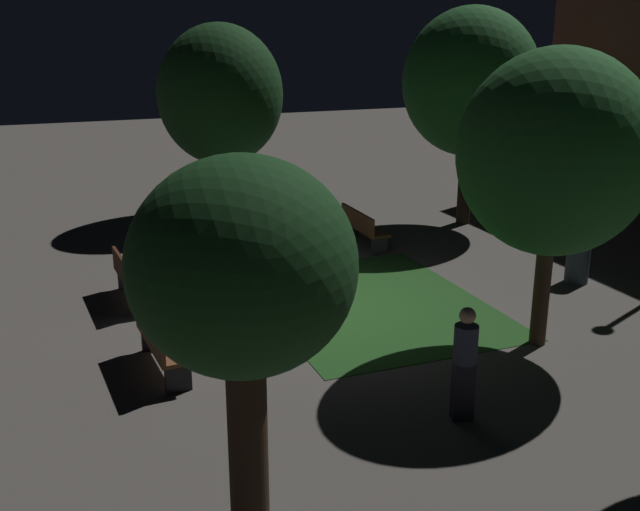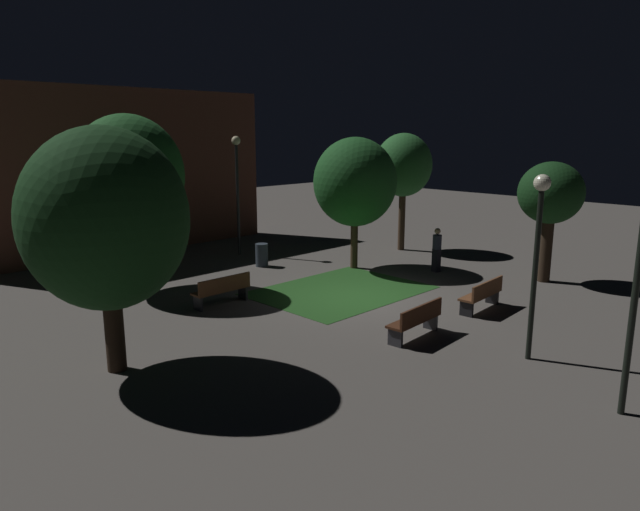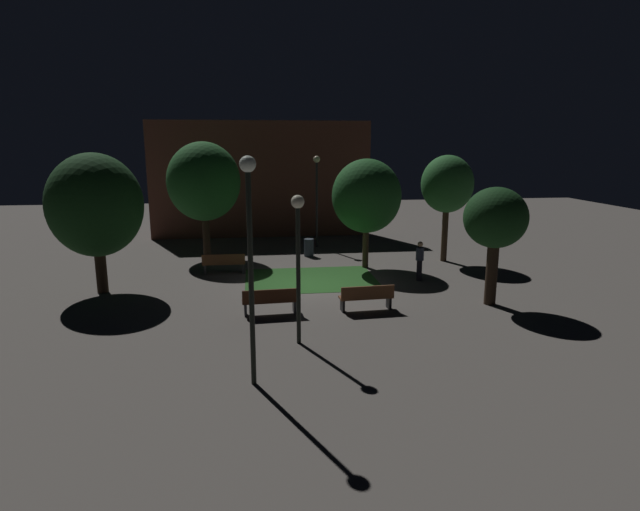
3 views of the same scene
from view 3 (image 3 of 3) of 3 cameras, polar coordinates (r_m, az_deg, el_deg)
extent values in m
plane|color=#56514C|center=(20.25, -1.30, -3.36)|extent=(60.00, 60.00, 0.00)
cube|color=#23511E|center=(21.18, -1.03, -2.64)|extent=(5.31, 4.05, 0.01)
cube|color=#422314|center=(16.93, -5.54, -4.97)|extent=(1.83, 0.59, 0.06)
cube|color=#422314|center=(16.67, -5.49, -4.43)|extent=(1.80, 0.17, 0.40)
cube|color=#2D2D33|center=(16.96, -8.23, -5.87)|extent=(0.10, 0.39, 0.42)
cube|color=#2D2D33|center=(17.09, -2.84, -5.61)|extent=(0.10, 0.39, 0.42)
cube|color=brown|center=(17.31, 5.09, -4.58)|extent=(1.83, 0.59, 0.06)
cube|color=brown|center=(17.05, 5.30, -4.04)|extent=(1.80, 0.17, 0.40)
cube|color=black|center=(17.19, 2.50, -5.50)|extent=(0.10, 0.39, 0.42)
cube|color=black|center=(17.61, 7.59, -5.16)|extent=(0.10, 0.39, 0.42)
cube|color=brown|center=(22.42, -10.55, -0.83)|extent=(1.80, 0.48, 0.06)
cube|color=brown|center=(22.17, -10.60, -0.38)|extent=(1.80, 0.06, 0.40)
cube|color=#2D2D33|center=(22.54, -12.56, -1.48)|extent=(0.08, 0.38, 0.42)
cube|color=#2D2D33|center=(22.45, -8.49, -1.37)|extent=(0.08, 0.38, 0.42)
cylinder|color=#2D2116|center=(25.57, -12.46, 2.79)|extent=(0.35, 0.35, 2.74)
ellipsoid|color=#1E5623|center=(25.30, -12.70, 7.97)|extent=(3.45, 3.45, 3.73)
cylinder|color=#423021|center=(23.07, 5.05, 1.56)|extent=(0.27, 0.27, 2.37)
ellipsoid|color=#1E5623|center=(22.78, 5.15, 6.56)|extent=(3.03, 3.03, 3.22)
cylinder|color=#423021|center=(24.92, 13.61, 2.76)|extent=(0.29, 0.29, 2.97)
ellipsoid|color=#28662D|center=(24.67, 13.86, 7.67)|extent=(2.40, 2.40, 2.64)
cylinder|color=#2D2116|center=(20.74, -23.06, -0.63)|extent=(0.40, 0.40, 2.35)
ellipsoid|color=#143816|center=(20.41, -23.55, 5.12)|extent=(3.36, 3.36, 3.75)
cylinder|color=#2D2116|center=(18.63, 18.42, -1.51)|extent=(0.39, 0.39, 2.44)
ellipsoid|color=#143816|center=(18.30, 18.80, 3.98)|extent=(2.12, 2.12, 2.05)
cylinder|color=black|center=(27.47, -0.36, 5.57)|extent=(0.12, 0.12, 4.49)
sphere|color=#F4E5B2|center=(27.30, -0.37, 10.57)|extent=(0.36, 0.36, 0.36)
cylinder|color=black|center=(14.04, -2.40, -2.39)|extent=(0.12, 0.12, 3.80)
sphere|color=#F2EDCC|center=(13.67, -2.48, 5.95)|extent=(0.36, 0.36, 0.36)
cylinder|color=black|center=(11.58, -7.61, -2.93)|extent=(0.12, 0.12, 4.87)
sphere|color=white|center=(11.19, -7.99, 9.96)|extent=(0.36, 0.36, 0.36)
cylinder|color=#2D3842|center=(25.43, -1.24, 0.88)|extent=(0.47, 0.47, 0.87)
cube|color=black|center=(21.31, 10.89, -1.61)|extent=(0.26, 0.32, 0.84)
cylinder|color=#33384C|center=(21.16, 10.96, 0.17)|extent=(0.32, 0.32, 0.52)
sphere|color=tan|center=(21.08, 11.01, 1.24)|extent=(0.22, 0.22, 0.22)
cube|color=brown|center=(30.84, -6.49, 8.32)|extent=(12.85, 0.80, 6.74)
camera|label=1|loc=(20.41, 37.53, 8.89)|focal=41.90mm
camera|label=2|loc=(13.54, -59.75, 4.36)|focal=32.08mm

